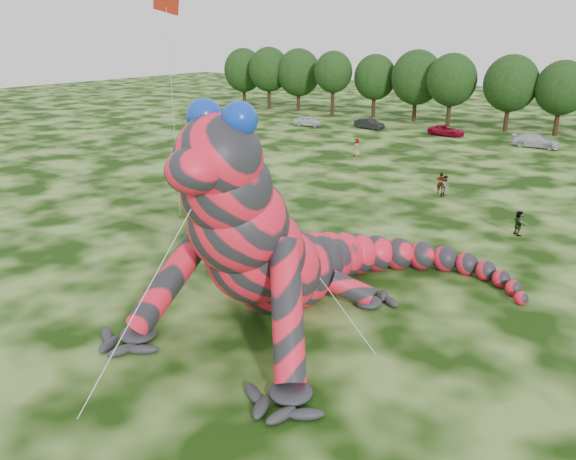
# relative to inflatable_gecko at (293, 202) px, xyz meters

# --- Properties ---
(ground) EXTENTS (240.00, 240.00, 0.00)m
(ground) POSITION_rel_inflatable_gecko_xyz_m (5.52, -1.48, -4.91)
(ground) COLOR #16330A
(ground) RESTS_ON ground
(inflatable_gecko) EXTENTS (17.27, 20.26, 9.82)m
(inflatable_gecko) POSITION_rel_inflatable_gecko_xyz_m (0.00, 0.00, 0.00)
(inflatable_gecko) COLOR #F51A34
(inflatable_gecko) RESTS_ON ground
(flying_kite) EXTENTS (3.87, 3.45, 14.30)m
(flying_kite) POSITION_rel_inflatable_gecko_xyz_m (-10.69, 3.56, 7.60)
(flying_kite) COLOR red
(flying_kite) RESTS_ON ground
(tree_0) EXTENTS (6.91, 6.22, 9.51)m
(tree_0) POSITION_rel_inflatable_gecko_xyz_m (-49.04, 57.75, -0.16)
(tree_0) COLOR black
(tree_0) RESTS_ON ground
(tree_1) EXTENTS (6.74, 6.07, 9.81)m
(tree_1) POSITION_rel_inflatable_gecko_xyz_m (-42.84, 56.57, -0.01)
(tree_1) COLOR black
(tree_1) RESTS_ON ground
(tree_2) EXTENTS (7.04, 6.34, 9.64)m
(tree_2) POSITION_rel_inflatable_gecko_xyz_m (-37.50, 57.28, -0.09)
(tree_2) COLOR black
(tree_2) RESTS_ON ground
(tree_3) EXTENTS (5.81, 5.23, 9.44)m
(tree_3) POSITION_rel_inflatable_gecko_xyz_m (-30.20, 55.59, -0.19)
(tree_3) COLOR black
(tree_3) RESTS_ON ground
(tree_4) EXTENTS (6.22, 5.60, 9.06)m
(tree_4) POSITION_rel_inflatable_gecko_xyz_m (-24.12, 57.23, -0.38)
(tree_4) COLOR black
(tree_4) RESTS_ON ground
(tree_5) EXTENTS (7.16, 6.44, 9.80)m
(tree_5) POSITION_rel_inflatable_gecko_xyz_m (-17.61, 56.96, -0.01)
(tree_5) COLOR black
(tree_5) RESTS_ON ground
(tree_6) EXTENTS (6.52, 5.86, 9.49)m
(tree_6) POSITION_rel_inflatable_gecko_xyz_m (-12.04, 55.20, -0.17)
(tree_6) COLOR black
(tree_6) RESTS_ON ground
(tree_7) EXTENTS (6.68, 6.01, 9.48)m
(tree_7) POSITION_rel_inflatable_gecko_xyz_m (-4.56, 55.32, -0.17)
(tree_7) COLOR black
(tree_7) RESTS_ON ground
(tree_8) EXTENTS (6.14, 5.53, 8.94)m
(tree_8) POSITION_rel_inflatable_gecko_xyz_m (1.30, 55.51, -0.44)
(tree_8) COLOR black
(tree_8) RESTS_ON ground
(car_0) EXTENTS (4.16, 2.24, 1.34)m
(car_0) POSITION_rel_inflatable_gecko_xyz_m (-27.65, 44.79, -4.24)
(car_0) COLOR silver
(car_0) RESTS_ON ground
(car_1) EXTENTS (4.29, 2.17, 1.35)m
(car_1) POSITION_rel_inflatable_gecko_xyz_m (-19.77, 47.25, -4.24)
(car_1) COLOR black
(car_1) RESTS_ON ground
(car_2) EXTENTS (4.70, 2.60, 1.25)m
(car_2) POSITION_rel_inflatable_gecko_xyz_m (-9.64, 48.03, -4.29)
(car_2) COLOR maroon
(car_2) RESTS_ON ground
(car_3) EXTENTS (5.05, 2.23, 1.44)m
(car_3) POSITION_rel_inflatable_gecko_xyz_m (1.02, 46.31, -4.19)
(car_3) COLOR silver
(car_3) RESTS_ON ground
(spectator_1) EXTENTS (0.76, 0.89, 1.62)m
(spectator_1) POSITION_rel_inflatable_gecko_xyz_m (-0.47, 21.73, -4.10)
(spectator_1) COLOR gray
(spectator_1) RESTS_ON ground
(spectator_4) EXTENTS (1.05, 0.96, 1.80)m
(spectator_4) POSITION_rel_inflatable_gecko_xyz_m (-13.12, 31.16, -4.01)
(spectator_4) COLOR gray
(spectator_4) RESTS_ON ground
(spectator_0) EXTENTS (0.70, 0.54, 1.73)m
(spectator_0) POSITION_rel_inflatable_gecko_xyz_m (-0.99, 22.12, -4.05)
(spectator_0) COLOR gray
(spectator_0) RESTS_ON ground
(spectator_5) EXTENTS (1.32, 1.37, 1.56)m
(spectator_5) POSITION_rel_inflatable_gecko_xyz_m (6.36, 15.71, -4.13)
(spectator_5) COLOR gray
(spectator_5) RESTS_ON ground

